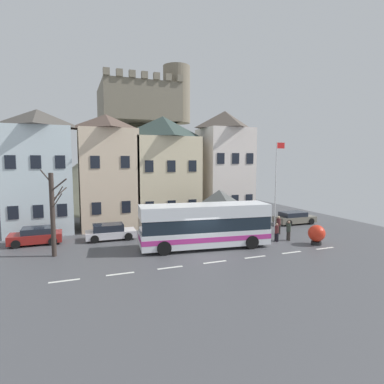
{
  "coord_description": "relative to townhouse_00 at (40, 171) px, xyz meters",
  "views": [
    {
      "loc": [
        -8.42,
        -20.06,
        6.55
      ],
      "look_at": [
        0.84,
        4.35,
        3.9
      ],
      "focal_mm": 29.73,
      "sensor_mm": 36.0,
      "label": 1
    }
  ],
  "objects": [
    {
      "name": "transit_bus",
      "position": [
        11.86,
        -10.55,
        -3.88
      ],
      "size": [
        9.86,
        3.59,
        3.27
      ],
      "rotation": [
        0.0,
        0.0,
        -0.11
      ],
      "color": "white",
      "rests_on": "ground_plane"
    },
    {
      "name": "parked_car_00",
      "position": [
        16.77,
        -4.86,
        -4.89
      ],
      "size": [
        3.98,
        1.96,
        1.28
      ],
      "rotation": [
        0.0,
        0.0,
        3.1
      ],
      "color": "slate",
      "rests_on": "ground_plane"
    },
    {
      "name": "hilltop_castle",
      "position": [
        12.98,
        19.72,
        1.67
      ],
      "size": [
        33.78,
        33.78,
        21.11
      ],
      "color": "#6F6F5A",
      "rests_on": "ground_plane"
    },
    {
      "name": "pedestrian_00",
      "position": [
        16.04,
        -8.24,
        -4.76
      ],
      "size": [
        0.32,
        0.32,
        1.52
      ],
      "color": "black",
      "rests_on": "ground_plane"
    },
    {
      "name": "pedestrian_01",
      "position": [
        17.98,
        -10.94,
        -4.77
      ],
      "size": [
        0.3,
        0.39,
        1.49
      ],
      "color": "black",
      "rests_on": "ground_plane"
    },
    {
      "name": "ground_plane",
      "position": [
        11.14,
        -11.9,
        -5.55
      ],
      "size": [
        40.0,
        60.0,
        0.07
      ],
      "color": "#494A4E"
    },
    {
      "name": "parked_car_01",
      "position": [
        23.94,
        -5.6,
        -4.9
      ],
      "size": [
        4.14,
        2.03,
        1.24
      ],
      "rotation": [
        0.0,
        0.0,
        -0.01
      ],
      "color": "slate",
      "rests_on": "ground_plane"
    },
    {
      "name": "harbour_buoy",
      "position": [
        20.28,
        -12.85,
        -4.68
      ],
      "size": [
        1.29,
        1.29,
        1.54
      ],
      "color": "black",
      "rests_on": "ground_plane"
    },
    {
      "name": "bare_tree_00",
      "position": [
        1.44,
        -8.89,
        -2.53
      ],
      "size": [
        1.66,
        2.23,
        5.93
      ],
      "color": "#382D28",
      "rests_on": "ground_plane"
    },
    {
      "name": "townhouse_00",
      "position": [
        0.0,
        0.0,
        0.0
      ],
      "size": [
        5.56,
        5.86,
        11.05
      ],
      "color": "silver",
      "rests_on": "ground_plane"
    },
    {
      "name": "townhouse_02",
      "position": [
        11.63,
        -0.06,
        -0.04
      ],
      "size": [
        6.47,
        5.74,
        10.97
      ],
      "color": "beige",
      "rests_on": "ground_plane"
    },
    {
      "name": "pedestrian_02",
      "position": [
        19.68,
        -8.83,
        -4.65
      ],
      "size": [
        0.35,
        0.35,
        1.6
      ],
      "color": "#38332D",
      "rests_on": "ground_plane"
    },
    {
      "name": "parked_car_03",
      "position": [
        5.5,
        -5.53,
        -4.89
      ],
      "size": [
        4.03,
        1.95,
        1.29
      ],
      "rotation": [
        0.0,
        0.0,
        -0.02
      ],
      "color": "silver",
      "rests_on": "ground_plane"
    },
    {
      "name": "pedestrian_03",
      "position": [
        19.08,
        -11.01,
        -4.62
      ],
      "size": [
        0.35,
        0.37,
        1.63
      ],
      "color": "#38332D",
      "rests_on": "ground_plane"
    },
    {
      "name": "parked_car_02",
      "position": [
        -0.04,
        -4.93,
        -4.88
      ],
      "size": [
        3.83,
        2.03,
        1.3
      ],
      "rotation": [
        0.0,
        0.0,
        3.15
      ],
      "color": "maroon",
      "rests_on": "ground_plane"
    },
    {
      "name": "townhouse_03",
      "position": [
        18.52,
        -0.38,
        0.38
      ],
      "size": [
        5.05,
        5.1,
        11.82
      ],
      "color": "silver",
      "rests_on": "ground_plane"
    },
    {
      "name": "bus_shelter",
      "position": [
        14.94,
        -6.59,
        -2.39
      ],
      "size": [
        3.6,
        3.6,
        3.9
      ],
      "color": "#473D33",
      "rests_on": "ground_plane"
    },
    {
      "name": "townhouse_01",
      "position": [
        5.98,
        0.12,
        -0.07
      ],
      "size": [
        5.23,
        6.09,
        10.91
      ],
      "color": "beige",
      "rests_on": "ground_plane"
    },
    {
      "name": "public_bench",
      "position": [
        16.27,
        -4.96,
        -5.06
      ],
      "size": [
        1.48,
        0.48,
        0.87
      ],
      "color": "brown",
      "rests_on": "ground_plane"
    },
    {
      "name": "flagpole",
      "position": [
        21.24,
        -6.17,
        -0.8
      ],
      "size": [
        0.95,
        0.1,
        8.27
      ],
      "color": "silver",
      "rests_on": "ground_plane"
    }
  ]
}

